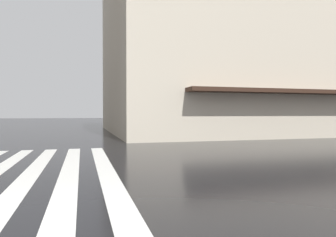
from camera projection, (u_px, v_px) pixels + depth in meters
zebra_crossing at (27, 178)px, 7.78m from camera, size 13.00×4.50×0.01m
haussmann_block_corner at (231, 21)px, 29.32m from camera, size 20.95×22.58×21.22m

